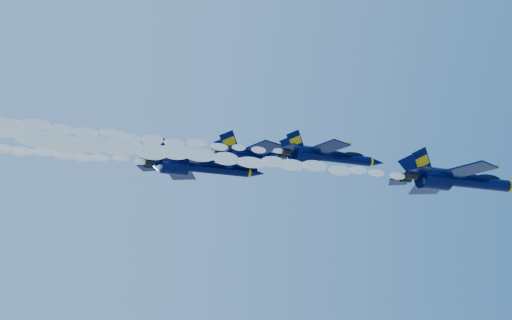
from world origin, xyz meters
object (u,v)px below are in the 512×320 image
object	(u,v)px
jet_lead	(458,180)
jet_fourth	(199,167)
jet_third	(264,158)
jet_second	(327,156)

from	to	relation	value
jet_lead	jet_fourth	distance (m)	39.85
jet_lead	jet_third	size ratio (longest dim) A/B	1.02
jet_lead	jet_fourth	world-z (taller)	jet_fourth
jet_second	jet_fourth	distance (m)	21.82
jet_lead	jet_second	xyz separation A→B (m)	(-13.40, 11.23, 5.53)
jet_second	jet_third	distance (m)	11.20
jet_lead	jet_second	size ratio (longest dim) A/B	1.14
jet_second	jet_third	bearing A→B (deg)	127.07
jet_third	jet_fourth	xyz separation A→B (m)	(-8.95, 6.39, -0.43)
jet_second	jet_third	world-z (taller)	jet_third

